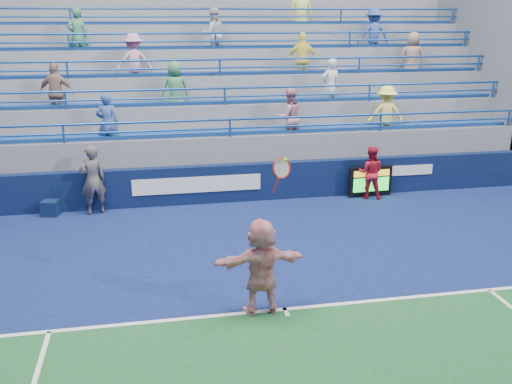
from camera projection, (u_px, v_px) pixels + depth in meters
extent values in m
plane|color=#333538|center=(285.00, 310.00, 10.37)|extent=(120.00, 120.00, 0.00)
cube|color=#0E1647|center=(261.00, 261.00, 12.44)|extent=(18.00, 8.40, 0.02)
cube|color=white|center=(285.00, 309.00, 10.37)|extent=(11.00, 0.10, 0.01)
cube|color=white|center=(286.00, 312.00, 10.27)|extent=(0.08, 0.30, 0.01)
cube|color=#091436|center=(232.00, 183.00, 16.31)|extent=(18.00, 0.30, 1.10)
cube|color=white|center=(197.00, 185.00, 15.97)|extent=(3.60, 0.02, 0.45)
cube|color=white|center=(404.00, 170.00, 17.05)|extent=(1.80, 0.02, 0.30)
cube|color=slate|center=(219.00, 159.00, 19.08)|extent=(18.00, 5.60, 1.10)
cube|color=slate|center=(219.00, 148.00, 18.97)|extent=(18.00, 5.60, 1.85)
cube|color=#154194|center=(228.00, 132.00, 16.47)|extent=(17.40, 0.45, 0.10)
cylinder|color=#1B4995|center=(230.00, 119.00, 15.96)|extent=(18.00, 0.07, 0.07)
cube|color=slate|center=(216.00, 134.00, 19.32)|extent=(18.00, 4.60, 2.60)
cube|color=#154194|center=(223.00, 102.00, 17.19)|extent=(17.40, 0.45, 0.10)
cylinder|color=#1B4995|center=(225.00, 88.00, 16.68)|extent=(18.00, 0.07, 0.07)
cube|color=slate|center=(214.00, 120.00, 19.68)|extent=(18.00, 3.60, 3.35)
cube|color=#154194|center=(218.00, 73.00, 17.90)|extent=(17.40, 0.45, 0.10)
cylinder|color=#1B4995|center=(220.00, 60.00, 17.40)|extent=(18.00, 0.07, 0.07)
cube|color=slate|center=(213.00, 107.00, 20.04)|extent=(18.00, 2.60, 4.10)
cube|color=#154194|center=(214.00, 47.00, 18.62)|extent=(17.40, 0.45, 0.10)
cylinder|color=#1B4995|center=(215.00, 33.00, 18.11)|extent=(18.00, 0.07, 0.07)
cube|color=slate|center=(211.00, 95.00, 20.40)|extent=(18.00, 1.60, 4.85)
cube|color=#154194|center=(210.00, 23.00, 19.34)|extent=(17.40, 0.45, 0.10)
cylinder|color=#1B4995|center=(211.00, 9.00, 18.83)|extent=(18.00, 0.07, 0.07)
imported|color=#FFF763|center=(386.00, 114.00, 17.22)|extent=(1.19, 0.81, 1.70)
imported|color=silver|center=(330.00, 86.00, 17.68)|extent=(0.68, 0.51, 1.70)
imported|color=#CE85A7|center=(134.00, 62.00, 17.33)|extent=(1.17, 0.77, 1.70)
imported|color=#3D8750|center=(175.00, 90.00, 16.82)|extent=(0.90, 0.65, 1.70)
imported|color=#9D7869|center=(57.00, 93.00, 16.22)|extent=(1.06, 0.60, 1.70)
imported|color=#334C9A|center=(373.00, 34.00, 19.49)|extent=(1.10, 0.64, 1.70)
imported|color=#FFF763|center=(303.00, 60.00, 18.28)|extent=(1.05, 0.59, 1.70)
imported|color=#F4FB61|center=(301.00, 11.00, 19.79)|extent=(0.87, 0.61, 1.70)
imported|color=silver|center=(213.00, 35.00, 18.50)|extent=(0.94, 0.80, 1.70)
imported|color=#377B57|center=(78.00, 36.00, 17.74)|extent=(0.70, 0.54, 1.70)
imported|color=tan|center=(412.00, 58.00, 18.96)|extent=(0.91, 0.67, 1.70)
imported|color=#CB8396|center=(289.00, 117.00, 16.68)|extent=(0.93, 0.79, 1.70)
imported|color=#305092|center=(108.00, 123.00, 15.76)|extent=(0.67, 0.48, 1.70)
cube|color=black|center=(370.00, 182.00, 16.79)|extent=(1.32, 0.21, 0.91)
cube|color=gold|center=(372.00, 173.00, 16.63)|extent=(1.12, 0.02, 0.18)
cube|color=#19E533|center=(371.00, 185.00, 16.73)|extent=(1.12, 0.02, 0.41)
cube|color=#0C1B3C|center=(51.00, 208.00, 15.23)|extent=(0.50, 0.50, 0.42)
cube|color=#0C1B3C|center=(50.00, 193.00, 15.29)|extent=(0.42, 0.13, 0.33)
imported|color=white|center=(261.00, 266.00, 10.07)|extent=(1.68, 0.61, 1.78)
torus|color=#B22215|center=(282.00, 168.00, 9.60)|extent=(0.37, 0.21, 0.36)
cylinder|color=#B22215|center=(276.00, 185.00, 9.67)|extent=(0.08, 0.20, 0.32)
sphere|color=#CAE735|center=(286.00, 160.00, 9.52)|extent=(0.07, 0.07, 0.07)
imported|color=#141C39|center=(93.00, 180.00, 15.15)|extent=(0.81, 0.66, 1.90)
imported|color=#B4142A|center=(370.00, 173.00, 16.53)|extent=(0.92, 0.82, 1.55)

